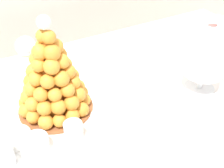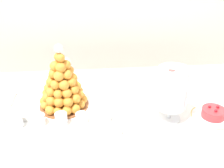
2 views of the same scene
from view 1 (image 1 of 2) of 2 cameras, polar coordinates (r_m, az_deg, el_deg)
The scene contains 11 objects.
buffet_table at distance 1.06m, azimuth 3.24°, elevation -6.53°, with size 1.61×1.00×0.76m.
serving_tray at distance 0.95m, azimuth -9.87°, elevation -6.70°, with size 0.53×0.38×0.02m.
croquembouche at distance 0.91m, azimuth -11.55°, elevation 1.25°, with size 0.24×0.24×0.32m.
dessert_cup_left at distance 0.84m, azimuth -20.36°, elevation -13.16°, with size 0.06×0.06×0.06m.
dessert_cup_mid_left at distance 0.85m, azimuth -14.17°, elevation -11.12°, with size 0.06×0.06×0.05m.
dessert_cup_centre at distance 0.86m, azimuth -7.44°, elevation -9.12°, with size 0.05×0.05×0.06m.
dessert_cup_mid_right at distance 0.89m, azimuth -2.34°, elevation -7.11°, with size 0.05×0.05×0.05m.
dessert_cup_right at distance 0.94m, azimuth 3.41°, elevation -4.53°, with size 0.05×0.05×0.05m.
creme_brulee_ramekin at distance 0.90m, azimuth -18.10°, elevation -9.82°, with size 0.09×0.09×0.02m.
macaron_goblet at distance 1.03m, azimuth 17.88°, elevation 6.33°, with size 0.14×0.14×0.27m.
wine_glass at distance 1.14m, azimuth -16.27°, elevation 6.72°, with size 0.08×0.08×0.15m.
Camera 1 is at (-0.43, -0.65, 1.40)m, focal length 47.45 mm.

